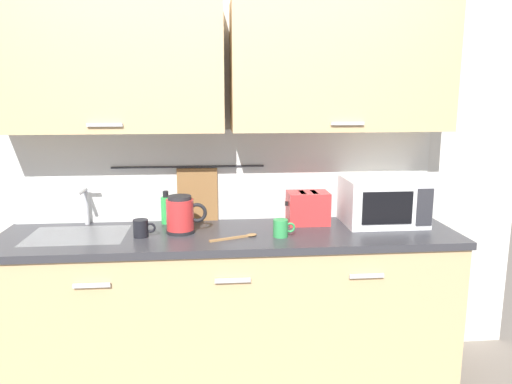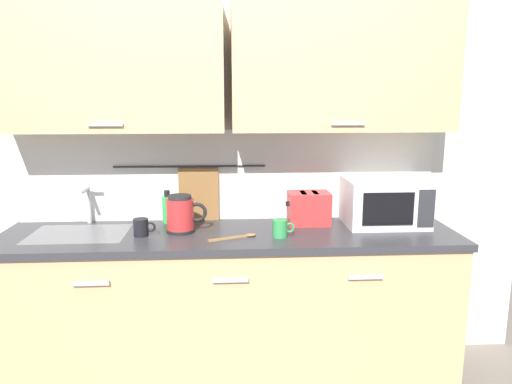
# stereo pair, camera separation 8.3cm
# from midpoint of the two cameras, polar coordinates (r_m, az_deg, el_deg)

# --- Properties ---
(counter_unit) EXTENTS (2.53, 0.64, 0.90)m
(counter_unit) POSITION_cam_midpoint_polar(r_m,az_deg,el_deg) (2.90, -2.36, -13.13)
(counter_unit) COLOR tan
(counter_unit) RESTS_ON ground
(back_wall_assembly) EXTENTS (3.70, 0.41, 2.50)m
(back_wall_assembly) POSITION_cam_midpoint_polar(r_m,az_deg,el_deg) (2.87, -2.43, 8.66)
(back_wall_assembly) COLOR silver
(back_wall_assembly) RESTS_ON ground
(sink_faucet) EXTENTS (0.09, 0.17, 0.22)m
(sink_faucet) POSITION_cam_midpoint_polar(r_m,az_deg,el_deg) (3.03, -18.19, -0.91)
(sink_faucet) COLOR #B2B5BA
(sink_faucet) RESTS_ON counter_unit
(microwave) EXTENTS (0.46, 0.35, 0.27)m
(microwave) POSITION_cam_midpoint_polar(r_m,az_deg,el_deg) (2.98, 15.47, -1.13)
(microwave) COLOR white
(microwave) RESTS_ON counter_unit
(electric_kettle) EXTENTS (0.23, 0.16, 0.21)m
(electric_kettle) POSITION_cam_midpoint_polar(r_m,az_deg,el_deg) (2.75, -7.83, -2.58)
(electric_kettle) COLOR black
(electric_kettle) RESTS_ON counter_unit
(dish_soap_bottle) EXTENTS (0.06, 0.06, 0.20)m
(dish_soap_bottle) POSITION_cam_midpoint_polar(r_m,az_deg,el_deg) (2.96, -9.43, -1.91)
(dish_soap_bottle) COLOR green
(dish_soap_bottle) RESTS_ON counter_unit
(mug_near_sink) EXTENTS (0.12, 0.08, 0.09)m
(mug_near_sink) POSITION_cam_midpoint_polar(r_m,az_deg,el_deg) (2.72, -12.29, -4.02)
(mug_near_sink) COLOR black
(mug_near_sink) RESTS_ON counter_unit
(toaster) EXTENTS (0.26, 0.17, 0.19)m
(toaster) POSITION_cam_midpoint_polar(r_m,az_deg,el_deg) (2.91, 6.95, -1.86)
(toaster) COLOR red
(toaster) RESTS_ON counter_unit
(mug_by_kettle) EXTENTS (0.12, 0.08, 0.09)m
(mug_by_kettle) POSITION_cam_midpoint_polar(r_m,az_deg,el_deg) (2.65, 3.75, -4.22)
(mug_by_kettle) COLOR green
(mug_by_kettle) RESTS_ON counter_unit
(wooden_spoon) EXTENTS (0.27, 0.13, 0.01)m
(wooden_spoon) POSITION_cam_midpoint_polar(r_m,az_deg,el_deg) (2.64, -1.13, -5.20)
(wooden_spoon) COLOR #9E7042
(wooden_spoon) RESTS_ON counter_unit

